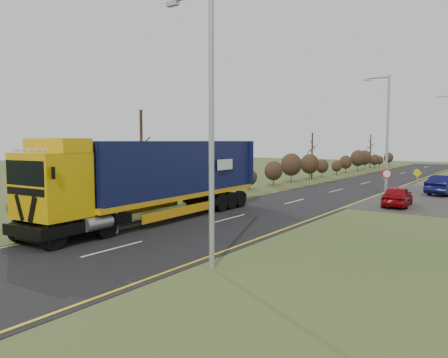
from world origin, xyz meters
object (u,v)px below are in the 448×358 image
lorry (158,174)px  car_red_hatchback (397,196)px  car_blue_sedan (447,185)px  streetlight_near (209,117)px  speed_sign (387,180)px

lorry → car_red_hatchback: lorry is taller
lorry → car_red_hatchback: (9.09, 12.25, -1.76)m
lorry → car_red_hatchback: size_ratio=3.96×
car_red_hatchback → car_blue_sedan: 8.59m
car_red_hatchback → streetlight_near: (-1.80, -17.65, 4.24)m
streetlight_near → speed_sign: size_ratio=3.85×
lorry → car_red_hatchback: bearing=51.0°
car_red_hatchback → streetlight_near: 18.24m
lorry → speed_sign: (8.24, 12.97, -0.80)m
lorry → car_blue_sedan: (10.78, 20.67, -1.66)m
lorry → streetlight_near: size_ratio=1.73×
car_red_hatchback → car_blue_sedan: size_ratio=0.85×
car_red_hatchback → car_blue_sedan: (1.68, 8.42, 0.09)m
car_red_hatchback → speed_sign: speed_sign is taller
car_blue_sedan → speed_sign: speed_sign is taller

